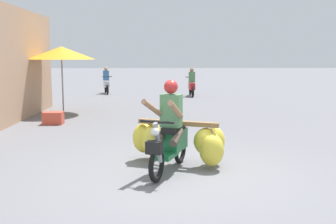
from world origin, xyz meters
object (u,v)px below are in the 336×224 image
at_px(motorbike_distant_ahead_right, 192,85).
at_px(produce_crate, 53,118).
at_px(motorbike_main_loaded, 176,138).
at_px(market_umbrella_near_shop, 61,53).
at_px(motorbike_distant_ahead_left, 106,83).

height_order(motorbike_distant_ahead_right, produce_crate, motorbike_distant_ahead_right).
xyz_separation_m(motorbike_distant_ahead_right, produce_crate, (-4.70, -8.07, -0.39)).
height_order(motorbike_main_loaded, produce_crate, motorbike_main_loaded).
distance_m(motorbike_distant_ahead_right, produce_crate, 9.35).
xyz_separation_m(motorbike_main_loaded, market_umbrella_near_shop, (-3.63, 6.84, 1.57)).
distance_m(motorbike_main_loaded, motorbike_distant_ahead_left, 14.58).
bearing_deg(produce_crate, motorbike_distant_ahead_left, 88.25).
bearing_deg(market_umbrella_near_shop, produce_crate, -84.05).
bearing_deg(motorbike_main_loaded, market_umbrella_near_shop, 117.95).
height_order(motorbike_main_loaded, motorbike_distant_ahead_right, motorbike_main_loaded).
distance_m(motorbike_main_loaded, motorbike_distant_ahead_right, 12.72).
relative_size(motorbike_distant_ahead_left, produce_crate, 2.85).
xyz_separation_m(motorbike_distant_ahead_left, produce_crate, (-0.30, -9.66, -0.39)).
xyz_separation_m(market_umbrella_near_shop, produce_crate, (0.24, -2.26, -1.90)).
height_order(motorbike_distant_ahead_left, market_umbrella_near_shop, market_umbrella_near_shop).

